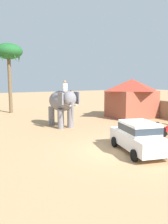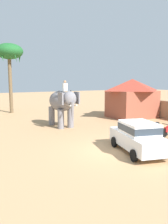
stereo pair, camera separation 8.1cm
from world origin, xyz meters
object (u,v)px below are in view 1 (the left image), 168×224
roadside_hut (132,97)px  palm_tree_near_hut (9,53)px  elephant_with_mahout (62,103)px  motorcycle_fourth_in_row (154,126)px  car_sedan_foreground (138,136)px

roadside_hut → palm_tree_near_hut: bearing=137.6°
elephant_with_mahout → motorcycle_fourth_in_row: (5.15, -5.33, -1.53)m
elephant_with_mahout → motorcycle_fourth_in_row: elephant_with_mahout is taller
car_sedan_foreground → roadside_hut: size_ratio=0.88×
car_sedan_foreground → roadside_hut: bearing=51.3°
car_sedan_foreground → palm_tree_near_hut: palm_tree_near_hut is taller
car_sedan_foreground → palm_tree_near_hut: (-2.90, 18.77, 5.99)m
car_sedan_foreground → palm_tree_near_hut: size_ratio=0.55×
car_sedan_foreground → palm_tree_near_hut: 19.92m
motorcycle_fourth_in_row → roadside_hut: size_ratio=0.36×
motorcycle_fourth_in_row → roadside_hut: (3.17, 6.28, 1.66)m
elephant_with_mahout → palm_tree_near_hut: palm_tree_near_hut is taller
motorcycle_fourth_in_row → roadside_hut: bearing=63.2°
car_sedan_foreground → roadside_hut: (7.46, 9.33, 1.20)m
motorcycle_fourth_in_row → elephant_with_mahout: bearing=134.0°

